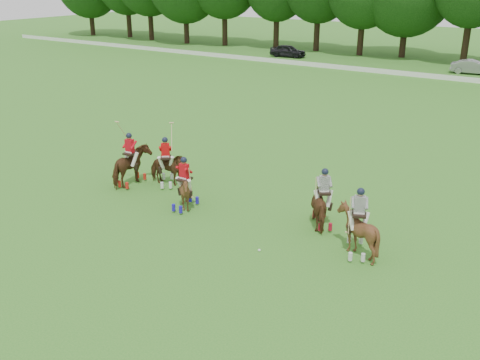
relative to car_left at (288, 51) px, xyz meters
The scene contains 10 objects.
ground 46.10m from the car_left, 67.23° to the right, with size 180.00×180.00×0.00m, color #2D7220.
boundary_rail 18.41m from the car_left, 14.16° to the right, with size 120.00×0.10×0.44m, color white.
car_left is the anchor object (origin of this frame).
car_mid 19.85m from the car_left, ahead, with size 1.38×3.96×1.30m, color gray.
polo_red_a 40.64m from the car_left, 71.13° to the right, with size 1.30×2.13×2.96m.
polo_red_b 40.33m from the car_left, 68.95° to the right, with size 2.00×1.95×2.79m.
polo_red_c 42.66m from the car_left, 66.77° to the right, with size 1.23×1.38×2.21m.
polo_stripe_a 43.57m from the car_left, 59.52° to the right, with size 1.80×2.01×2.29m.
polo_stripe_b 45.71m from the car_left, 58.33° to the right, with size 1.91×1.99×2.41m.
polo_ball 45.78m from the car_left, 62.44° to the right, with size 0.09×0.09×0.09m, color white.
Camera 1 is at (11.76, -11.98, 8.94)m, focal length 40.00 mm.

